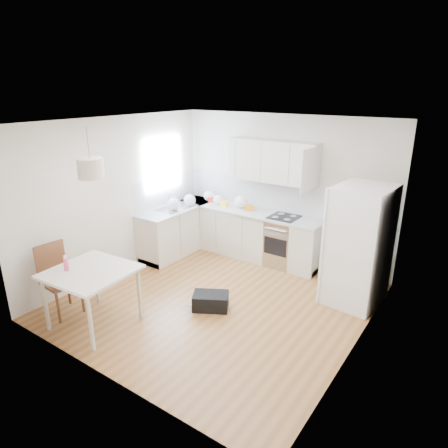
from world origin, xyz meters
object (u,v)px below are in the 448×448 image
at_px(refrigerator, 360,246).
at_px(dining_chair, 61,281).
at_px(dining_table, 91,277).
at_px(gym_bag, 211,301).

bearing_deg(refrigerator, dining_chair, -135.69).
bearing_deg(dining_chair, dining_table, 12.35).
xyz_separation_m(refrigerator, gym_bag, (-1.68, -1.47, -0.79)).
distance_m(refrigerator, dining_chair, 4.39).
relative_size(refrigerator, dining_table, 1.65).
relative_size(refrigerator, dining_chair, 1.75).
bearing_deg(dining_chair, refrigerator, 44.43).
height_order(refrigerator, gym_bag, refrigerator).
distance_m(dining_table, gym_bag, 1.75).
relative_size(dining_table, gym_bag, 2.12).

